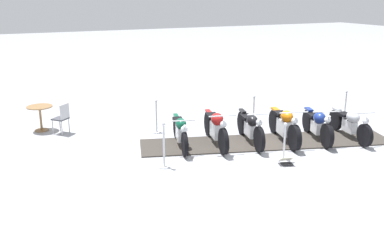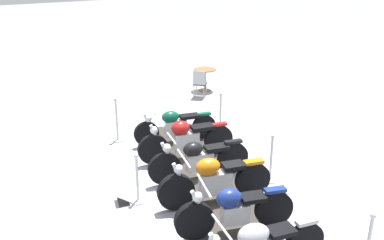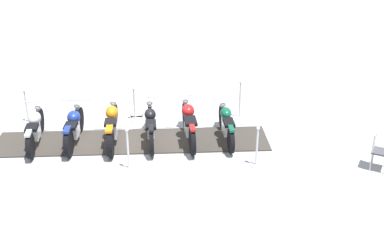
{
  "view_description": "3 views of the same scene",
  "coord_description": "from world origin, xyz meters",
  "px_view_note": "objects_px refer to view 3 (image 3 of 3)",
  "views": [
    {
      "loc": [
        -9.76,
        6.84,
        4.11
      ],
      "look_at": [
        0.45,
        2.15,
        0.82
      ],
      "focal_mm": 40.57,
      "sensor_mm": 36.0,
      "label": 1
    },
    {
      "loc": [
        -4.36,
        -6.19,
        4.42
      ],
      "look_at": [
        1.08,
        2.22,
        0.59
      ],
      "focal_mm": 40.02,
      "sensor_mm": 36.0,
      "label": 2
    },
    {
      "loc": [
        11.29,
        -2.33,
        5.9
      ],
      "look_at": [
        0.98,
        1.33,
        0.86
      ],
      "focal_mm": 45.38,
      "sensor_mm": 36.0,
      "label": 3
    }
  ],
  "objects_px": {
    "motorcycle_maroon": "(189,122)",
    "motorcycle_copper": "(112,125)",
    "motorcycle_forest": "(226,123)",
    "motorcycle_black": "(151,124)",
    "motorcycle_chrome": "(35,127)",
    "stanchion_left_mid": "(128,155)",
    "motorcycle_navy": "(74,126)",
    "stanchion_right_mid": "(135,110)",
    "stanchion_left_front": "(257,153)",
    "stanchion_right_front": "(240,105)",
    "stanchion_right_rear": "(27,111)",
    "cafe_chair_near_table": "(378,148)",
    "info_placard": "(137,114)"
  },
  "relations": [
    {
      "from": "motorcycle_chrome",
      "to": "stanchion_left_mid",
      "type": "height_order",
      "value": "stanchion_left_mid"
    },
    {
      "from": "motorcycle_navy",
      "to": "info_placard",
      "type": "distance_m",
      "value": 2.29
    },
    {
      "from": "stanchion_right_front",
      "to": "stanchion_right_rear",
      "type": "xyz_separation_m",
      "value": [
        -1.72,
        -5.85,
        -0.05
      ]
    },
    {
      "from": "stanchion_right_front",
      "to": "cafe_chair_near_table",
      "type": "relative_size",
      "value": 1.24
    },
    {
      "from": "motorcycle_chrome",
      "to": "cafe_chair_near_table",
      "type": "bearing_deg",
      "value": -105.75
    },
    {
      "from": "motorcycle_forest",
      "to": "stanchion_left_mid",
      "type": "xyz_separation_m",
      "value": [
        0.67,
        -2.79,
        -0.1
      ]
    },
    {
      "from": "stanchion_right_mid",
      "to": "info_placard",
      "type": "height_order",
      "value": "stanchion_right_mid"
    },
    {
      "from": "motorcycle_copper",
      "to": "stanchion_left_mid",
      "type": "distance_m",
      "value": 1.52
    },
    {
      "from": "motorcycle_forest",
      "to": "motorcycle_black",
      "type": "height_order",
      "value": "motorcycle_black"
    },
    {
      "from": "stanchion_left_front",
      "to": "motorcycle_maroon",
      "type": "bearing_deg",
      "value": -148.89
    },
    {
      "from": "stanchion_right_mid",
      "to": "cafe_chair_near_table",
      "type": "relative_size",
      "value": 1.09
    },
    {
      "from": "motorcycle_navy",
      "to": "stanchion_left_mid",
      "type": "distance_m",
      "value": 2.07
    },
    {
      "from": "motorcycle_navy",
      "to": "info_placard",
      "type": "relative_size",
      "value": 5.21
    },
    {
      "from": "motorcycle_chrome",
      "to": "stanchion_left_front",
      "type": "distance_m",
      "value": 5.73
    },
    {
      "from": "motorcycle_forest",
      "to": "motorcycle_chrome",
      "type": "height_order",
      "value": "motorcycle_chrome"
    },
    {
      "from": "stanchion_right_front",
      "to": "motorcycle_black",
      "type": "bearing_deg",
      "value": -78.24
    },
    {
      "from": "motorcycle_maroon",
      "to": "stanchion_left_front",
      "type": "distance_m",
      "value": 2.12
    },
    {
      "from": "motorcycle_copper",
      "to": "motorcycle_chrome",
      "type": "height_order",
      "value": "motorcycle_copper"
    },
    {
      "from": "stanchion_right_front",
      "to": "info_placard",
      "type": "bearing_deg",
      "value": -111.77
    },
    {
      "from": "motorcycle_navy",
      "to": "cafe_chair_near_table",
      "type": "relative_size",
      "value": 2.17
    },
    {
      "from": "motorcycle_navy",
      "to": "stanchion_right_mid",
      "type": "bearing_deg",
      "value": -45.65
    },
    {
      "from": "stanchion_right_rear",
      "to": "stanchion_right_mid",
      "type": "xyz_separation_m",
      "value": [
        0.86,
        2.93,
        -0.03
      ]
    },
    {
      "from": "motorcycle_chrome",
      "to": "cafe_chair_near_table",
      "type": "xyz_separation_m",
      "value": [
        4.02,
        7.54,
        0.05
      ]
    },
    {
      "from": "motorcycle_chrome",
      "to": "info_placard",
      "type": "height_order",
      "value": "motorcycle_chrome"
    },
    {
      "from": "stanchion_left_mid",
      "to": "motorcycle_navy",
      "type": "bearing_deg",
      "value": -150.09
    },
    {
      "from": "stanchion_right_rear",
      "to": "cafe_chair_near_table",
      "type": "bearing_deg",
      "value": 54.51
    },
    {
      "from": "motorcycle_copper",
      "to": "stanchion_right_mid",
      "type": "xyz_separation_m",
      "value": [
        -1.17,
        0.86,
        -0.19
      ]
    },
    {
      "from": "motorcycle_maroon",
      "to": "info_placard",
      "type": "relative_size",
      "value": 5.83
    },
    {
      "from": "motorcycle_black",
      "to": "stanchion_right_mid",
      "type": "bearing_deg",
      "value": 17.22
    },
    {
      "from": "motorcycle_navy",
      "to": "stanchion_right_mid",
      "type": "xyz_separation_m",
      "value": [
        -0.89,
        1.82,
        -0.17
      ]
    },
    {
      "from": "motorcycle_maroon",
      "to": "cafe_chair_near_table",
      "type": "bearing_deg",
      "value": -115.32
    },
    {
      "from": "motorcycle_forest",
      "to": "stanchion_left_front",
      "type": "bearing_deg",
      "value": -160.68
    },
    {
      "from": "motorcycle_copper",
      "to": "stanchion_right_rear",
      "type": "distance_m",
      "value": 2.9
    },
    {
      "from": "motorcycle_forest",
      "to": "stanchion_right_mid",
      "type": "xyz_separation_m",
      "value": [
        -2.01,
        -2.0,
        -0.16
      ]
    },
    {
      "from": "motorcycle_maroon",
      "to": "stanchion_right_mid",
      "type": "bearing_deg",
      "value": 43.63
    },
    {
      "from": "motorcycle_maroon",
      "to": "stanchion_right_rear",
      "type": "xyz_separation_m",
      "value": [
        -2.59,
        -3.97,
        -0.18
      ]
    },
    {
      "from": "stanchion_right_rear",
      "to": "motorcycle_chrome",
      "type": "bearing_deg",
      "value": 5.98
    },
    {
      "from": "info_placard",
      "to": "motorcycle_navy",
      "type": "bearing_deg",
      "value": -132.82
    },
    {
      "from": "motorcycle_forest",
      "to": "stanchion_right_front",
      "type": "height_order",
      "value": "stanchion_right_front"
    },
    {
      "from": "motorcycle_maroon",
      "to": "motorcycle_chrome",
      "type": "bearing_deg",
      "value": 85.96
    },
    {
      "from": "motorcycle_black",
      "to": "cafe_chair_near_table",
      "type": "bearing_deg",
      "value": -110.46
    },
    {
      "from": "motorcycle_navy",
      "to": "stanchion_right_mid",
      "type": "height_order",
      "value": "motorcycle_navy"
    },
    {
      "from": "cafe_chair_near_table",
      "to": "stanchion_left_mid",
      "type": "bearing_deg",
      "value": -152.52
    },
    {
      "from": "motorcycle_forest",
      "to": "stanchion_right_mid",
      "type": "bearing_deg",
      "value": 59.13
    },
    {
      "from": "motorcycle_navy",
      "to": "stanchion_left_mid",
      "type": "bearing_deg",
      "value": -131.85
    },
    {
      "from": "motorcycle_black",
      "to": "motorcycle_navy",
      "type": "height_order",
      "value": "motorcycle_black"
    },
    {
      "from": "stanchion_right_front",
      "to": "stanchion_right_rear",
      "type": "distance_m",
      "value": 6.1
    },
    {
      "from": "motorcycle_maroon",
      "to": "motorcycle_copper",
      "type": "bearing_deg",
      "value": 86.16
    },
    {
      "from": "motorcycle_black",
      "to": "stanchion_right_rear",
      "type": "xyz_separation_m",
      "value": [
        -2.31,
        -3.02,
        -0.14
      ]
    },
    {
      "from": "motorcycle_navy",
      "to": "stanchion_right_front",
      "type": "distance_m",
      "value": 4.75
    }
  ]
}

